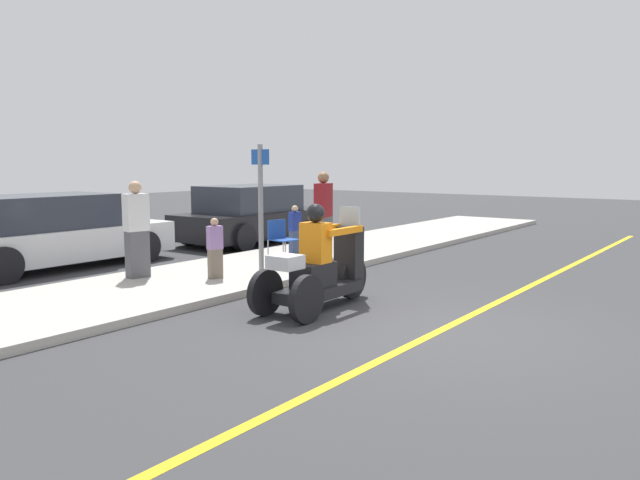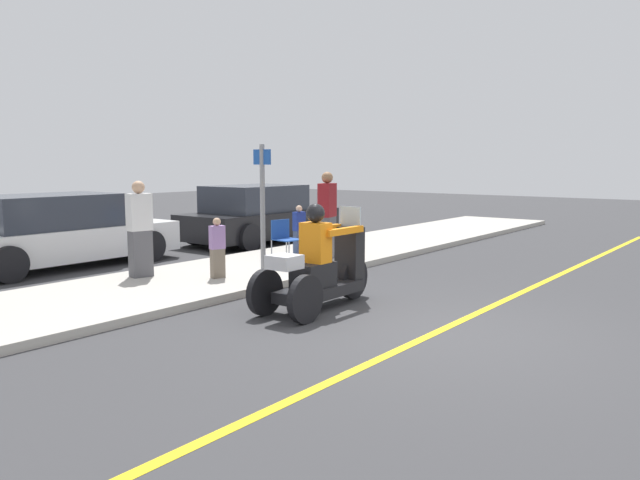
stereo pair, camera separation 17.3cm
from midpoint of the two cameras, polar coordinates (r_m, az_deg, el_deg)
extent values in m
plane|color=#38383A|center=(7.75, 11.23, -8.29)|extent=(60.00, 60.00, 0.00)
cube|color=gold|center=(7.85, 11.63, -8.07)|extent=(24.00, 0.12, 0.01)
cube|color=#B2ADA3|center=(10.54, -11.81, -3.84)|extent=(28.00, 2.80, 0.12)
cylinder|color=black|center=(9.39, 3.59, -3.48)|extent=(0.63, 0.10, 0.63)
cylinder|color=black|center=(7.94, -0.72, -5.44)|extent=(0.63, 0.10, 0.63)
cylinder|color=black|center=(8.38, -4.47, -4.79)|extent=(0.63, 0.10, 0.63)
cube|color=black|center=(8.74, 0.57, -4.68)|extent=(1.51, 0.49, 0.16)
cube|color=black|center=(8.58, -0.04, -3.22)|extent=(0.60, 0.38, 0.34)
cube|color=black|center=(9.25, 3.26, -1.63)|extent=(0.24, 0.38, 0.92)
cube|color=silver|center=(9.19, 3.35, 2.15)|extent=(0.03, 0.35, 0.30)
cube|color=silver|center=(8.07, -2.66, -2.01)|extent=(0.36, 0.38, 0.18)
cube|color=orange|center=(8.55, 0.17, -0.23)|extent=(0.26, 0.38, 0.55)
sphere|color=black|center=(8.51, 0.17, 2.47)|extent=(0.26, 0.26, 0.26)
cube|color=gray|center=(8.65, 1.32, -3.13)|extent=(0.14, 0.14, 0.34)
cube|color=gray|center=(8.79, 0.06, -2.96)|extent=(0.14, 0.14, 0.34)
cube|color=orange|center=(8.74, 2.84, 0.83)|extent=(0.82, 0.09, 0.09)
cube|color=orange|center=(8.98, 0.74, 1.01)|extent=(0.82, 0.09, 0.09)
cube|color=#38476B|center=(13.03, -1.53, -0.22)|extent=(0.24, 0.19, 0.50)
cube|color=navy|center=(12.98, -1.54, 1.73)|extent=(0.27, 0.19, 0.39)
sphere|color=beige|center=(12.96, -1.54, 2.89)|extent=(0.13, 0.13, 0.13)
cube|color=#726656|center=(10.51, -8.87, -2.12)|extent=(0.25, 0.20, 0.49)
cube|color=#9972B2|center=(10.45, -8.92, 0.24)|extent=(0.27, 0.21, 0.39)
sphere|color=tan|center=(10.42, -8.95, 1.66)|extent=(0.13, 0.13, 0.13)
cube|color=#515156|center=(12.44, 1.06, 0.22)|extent=(0.42, 0.33, 0.84)
cube|color=maroon|center=(12.37, 1.06, 3.67)|extent=(0.46, 0.34, 0.66)
sphere|color=#9E704C|center=(12.35, 1.07, 5.73)|extent=(0.23, 0.23, 0.23)
cube|color=#515156|center=(10.87, -15.64, -1.21)|extent=(0.38, 0.29, 0.78)
cube|color=silver|center=(10.80, -15.76, 2.47)|extent=(0.42, 0.29, 0.62)
sphere|color=tan|center=(10.77, -15.84, 4.67)|extent=(0.21, 0.21, 0.21)
cylinder|color=#A5A8AD|center=(11.60, -2.65, -1.29)|extent=(0.02, 0.02, 0.44)
cylinder|color=#A5A8AD|center=(11.89, -1.05, -1.07)|extent=(0.02, 0.02, 0.44)
cylinder|color=#A5A8AD|center=(11.93, -4.04, -1.06)|extent=(0.02, 0.02, 0.44)
cylinder|color=#A5A8AD|center=(12.22, -2.44, -0.86)|extent=(0.02, 0.02, 0.44)
cube|color=#1E479E|center=(11.88, -2.55, 0.03)|extent=(0.50, 0.50, 0.02)
cube|color=#1E479E|center=(12.02, -3.24, 0.98)|extent=(0.44, 0.09, 0.38)
cube|color=silver|center=(13.17, -22.30, -0.19)|extent=(4.47, 1.77, 0.61)
cube|color=#2D333D|center=(13.00, -23.28, 2.43)|extent=(2.46, 1.59, 0.64)
cylinder|color=black|center=(13.26, -14.91, -0.54)|extent=(0.64, 0.22, 0.64)
cylinder|color=black|center=(14.69, -19.12, 0.04)|extent=(0.64, 0.22, 0.64)
cylinder|color=black|center=(11.74, -26.21, -2.02)|extent=(0.64, 0.22, 0.64)
cube|color=black|center=(15.96, -5.12, 1.55)|extent=(4.26, 1.84, 0.62)
cube|color=#2D333D|center=(15.76, -5.68, 3.80)|extent=(2.35, 1.65, 0.65)
cylinder|color=black|center=(16.45, 0.51, 1.16)|extent=(0.64, 0.22, 0.64)
cylinder|color=black|center=(17.61, -4.26, 1.54)|extent=(0.64, 0.22, 0.64)
cylinder|color=black|center=(14.35, -6.17, 0.23)|extent=(0.64, 0.22, 0.64)
cylinder|color=black|center=(15.67, -11.03, 0.73)|extent=(0.64, 0.22, 0.64)
cylinder|color=gray|center=(10.03, -4.77, 2.42)|extent=(0.08, 0.08, 2.20)
cube|color=#1E51AD|center=(9.99, -4.82, 7.57)|extent=(0.02, 0.36, 0.24)
camera|label=1|loc=(0.09, -89.43, 0.07)|focal=35.00mm
camera|label=2|loc=(0.09, 90.57, -0.07)|focal=35.00mm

